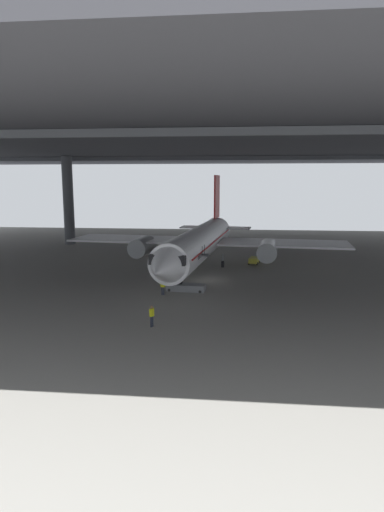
# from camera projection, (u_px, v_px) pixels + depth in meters

# --- Properties ---
(ground_plane) EXTENTS (110.00, 110.00, 0.00)m
(ground_plane) POSITION_uv_depth(u_px,v_px,m) (199.00, 280.00, 50.02)
(ground_plane) COLOR gray
(hangar_structure) EXTENTS (121.00, 99.00, 16.97)m
(hangar_structure) POSITION_uv_depth(u_px,v_px,m) (207.00, 145.00, 60.79)
(hangar_structure) COLOR #4C4F54
(hangar_structure) RESTS_ON ground_plane
(airplane_main) EXTENTS (38.36, 39.53, 12.24)m
(airplane_main) POSITION_uv_depth(u_px,v_px,m) (200.00, 242.00, 55.27)
(airplane_main) COLOR white
(airplane_main) RESTS_ON ground_plane
(boarding_stairs) EXTENTS (4.49, 1.92, 4.82)m
(boarding_stairs) POSITION_uv_depth(u_px,v_px,m) (187.00, 284.00, 45.09)
(boarding_stairs) COLOR slate
(boarding_stairs) RESTS_ON ground_plane
(crew_worker_near_nose) EXTENTS (0.34, 0.51, 1.71)m
(crew_worker_near_nose) POSITION_uv_depth(u_px,v_px,m) (152.00, 315.00, 33.78)
(crew_worker_near_nose) COLOR #232838
(crew_worker_near_nose) RESTS_ON ground_plane
(crew_worker_by_stairs) EXTENTS (0.54, 0.28, 1.65)m
(crew_worker_by_stairs) POSITION_uv_depth(u_px,v_px,m) (163.00, 286.00, 43.30)
(crew_worker_by_stairs) COLOR #232838
(crew_worker_by_stairs) RESTS_ON ground_plane
(baggage_tug) EXTENTS (1.69, 2.41, 0.90)m
(baggage_tug) POSITION_uv_depth(u_px,v_px,m) (254.00, 260.00, 59.93)
(baggage_tug) COLOR yellow
(baggage_tug) RESTS_ON ground_plane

